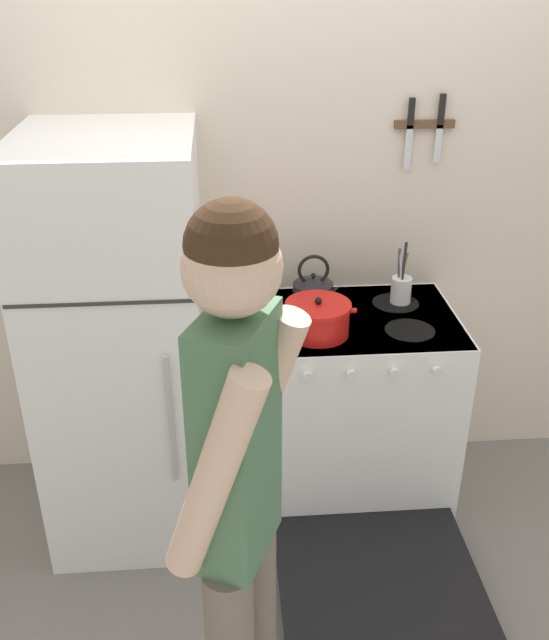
{
  "coord_description": "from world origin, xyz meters",
  "views": [
    {
      "loc": [
        -0.23,
        -2.8,
        2.18
      ],
      "look_at": [
        -0.05,
        -0.45,
        0.96
      ],
      "focal_mm": 40.0,
      "sensor_mm": 36.0,
      "label": 1
    }
  ],
  "objects_px": {
    "dutch_oven_pot": "(318,318)",
    "refrigerator": "(123,347)",
    "tea_kettle": "(313,291)",
    "utensil_jar": "(401,288)",
    "stove_range": "(354,415)",
    "person": "(239,503)"
  },
  "relations": [
    {
      "from": "refrigerator",
      "to": "utensil_jar",
      "type": "xyz_separation_m",
      "value": [
        1.13,
        0.18,
        0.13
      ]
    },
    {
      "from": "dutch_oven_pot",
      "to": "person",
      "type": "xyz_separation_m",
      "value": [
        -0.33,
        -1.06,
        0.06
      ]
    },
    {
      "from": "refrigerator",
      "to": "person",
      "type": "distance_m",
      "value": 1.22
    },
    {
      "from": "utensil_jar",
      "to": "stove_range",
      "type": "bearing_deg",
      "value": -140.38
    },
    {
      "from": "stove_range",
      "to": "tea_kettle",
      "type": "relative_size",
      "value": 5.78
    },
    {
      "from": "refrigerator",
      "to": "tea_kettle",
      "type": "height_order",
      "value": "refrigerator"
    },
    {
      "from": "dutch_oven_pot",
      "to": "utensil_jar",
      "type": "relative_size",
      "value": 1.1
    },
    {
      "from": "tea_kettle",
      "to": "person",
      "type": "distance_m",
      "value": 1.35
    },
    {
      "from": "dutch_oven_pot",
      "to": "tea_kettle",
      "type": "distance_m",
      "value": 0.24
    },
    {
      "from": "dutch_oven_pot",
      "to": "tea_kettle",
      "type": "relative_size",
      "value": 1.3
    },
    {
      "from": "refrigerator",
      "to": "tea_kettle",
      "type": "bearing_deg",
      "value": 12.8
    },
    {
      "from": "utensil_jar",
      "to": "person",
      "type": "bearing_deg",
      "value": -118.62
    },
    {
      "from": "dutch_oven_pot",
      "to": "refrigerator",
      "type": "bearing_deg",
      "value": 174.78
    },
    {
      "from": "refrigerator",
      "to": "utensil_jar",
      "type": "relative_size",
      "value": 6.14
    },
    {
      "from": "dutch_oven_pot",
      "to": "utensil_jar",
      "type": "xyz_separation_m",
      "value": [
        0.38,
        0.25,
        0.0
      ]
    },
    {
      "from": "tea_kettle",
      "to": "person",
      "type": "height_order",
      "value": "person"
    },
    {
      "from": "tea_kettle",
      "to": "person",
      "type": "bearing_deg",
      "value": -104.95
    },
    {
      "from": "dutch_oven_pot",
      "to": "tea_kettle",
      "type": "xyz_separation_m",
      "value": [
        0.01,
        0.24,
        0.0
      ]
    },
    {
      "from": "person",
      "to": "stove_range",
      "type": "bearing_deg",
      "value": -0.7
    },
    {
      "from": "stove_range",
      "to": "person",
      "type": "height_order",
      "value": "person"
    },
    {
      "from": "stove_range",
      "to": "person",
      "type": "distance_m",
      "value": 1.38
    },
    {
      "from": "person",
      "to": "utensil_jar",
      "type": "bearing_deg",
      "value": -5.1
    }
  ]
}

